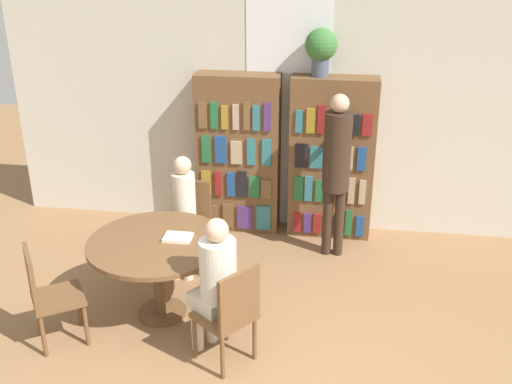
{
  "coord_description": "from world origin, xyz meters",
  "views": [
    {
      "loc": [
        0.61,
        -2.99,
        3.17
      ],
      "look_at": [
        -0.12,
        1.88,
        1.05
      ],
      "focal_mm": 42.0,
      "sensor_mm": 36.0,
      "label": 1
    }
  ],
  "objects_px": {
    "chair_near_camera": "(47,292)",
    "seated_reader_right": "(215,279)",
    "chair_left_side": "(189,220)",
    "bookshelf_right": "(332,159)",
    "flower_vase": "(321,48)",
    "reading_table": "(158,253)",
    "seated_reader_left": "(183,211)",
    "bookshelf_left": "(239,154)",
    "chair_far_side": "(231,312)",
    "librarian_standing": "(337,161)"
  },
  "relations": [
    {
      "from": "reading_table",
      "to": "seated_reader_right",
      "type": "distance_m",
      "value": 0.78
    },
    {
      "from": "bookshelf_left",
      "to": "seated_reader_right",
      "type": "bearing_deg",
      "value": -84.46
    },
    {
      "from": "reading_table",
      "to": "chair_left_side",
      "type": "xyz_separation_m",
      "value": [
        0.03,
        0.95,
        -0.13
      ]
    },
    {
      "from": "flower_vase",
      "to": "chair_far_side",
      "type": "bearing_deg",
      "value": -101.77
    },
    {
      "from": "chair_near_camera",
      "to": "librarian_standing",
      "type": "height_order",
      "value": "librarian_standing"
    },
    {
      "from": "chair_left_side",
      "to": "chair_near_camera",
      "type": "bearing_deg",
      "value": 63.0
    },
    {
      "from": "chair_left_side",
      "to": "chair_far_side",
      "type": "distance_m",
      "value": 1.69
    },
    {
      "from": "chair_near_camera",
      "to": "seated_reader_left",
      "type": "bearing_deg",
      "value": 113.81
    },
    {
      "from": "chair_far_side",
      "to": "seated_reader_left",
      "type": "height_order",
      "value": "seated_reader_left"
    },
    {
      "from": "chair_left_side",
      "to": "seated_reader_right",
      "type": "distance_m",
      "value": 1.55
    },
    {
      "from": "chair_left_side",
      "to": "librarian_standing",
      "type": "xyz_separation_m",
      "value": [
        1.46,
        0.41,
        0.57
      ]
    },
    {
      "from": "bookshelf_right",
      "to": "librarian_standing",
      "type": "distance_m",
      "value": 0.53
    },
    {
      "from": "seated_reader_left",
      "to": "seated_reader_right",
      "type": "bearing_deg",
      "value": 117.21
    },
    {
      "from": "bookshelf_right",
      "to": "seated_reader_right",
      "type": "xyz_separation_m",
      "value": [
        -0.82,
        -2.33,
        -0.19
      ]
    },
    {
      "from": "seated_reader_left",
      "to": "librarian_standing",
      "type": "relative_size",
      "value": 0.7
    },
    {
      "from": "flower_vase",
      "to": "chair_left_side",
      "type": "distance_m",
      "value": 2.22
    },
    {
      "from": "bookshelf_right",
      "to": "chair_far_side",
      "type": "height_order",
      "value": "bookshelf_right"
    },
    {
      "from": "bookshelf_right",
      "to": "seated_reader_left",
      "type": "relative_size",
      "value": 1.47
    },
    {
      "from": "bookshelf_right",
      "to": "librarian_standing",
      "type": "xyz_separation_m",
      "value": [
        0.06,
        -0.5,
        0.16
      ]
    },
    {
      "from": "chair_far_side",
      "to": "seated_reader_right",
      "type": "height_order",
      "value": "seated_reader_right"
    },
    {
      "from": "flower_vase",
      "to": "chair_far_side",
      "type": "height_order",
      "value": "flower_vase"
    },
    {
      "from": "bookshelf_left",
      "to": "chair_far_side",
      "type": "distance_m",
      "value": 2.5
    },
    {
      "from": "chair_left_side",
      "to": "librarian_standing",
      "type": "relative_size",
      "value": 0.5
    },
    {
      "from": "flower_vase",
      "to": "bookshelf_right",
      "type": "bearing_deg",
      "value": -1.59
    },
    {
      "from": "chair_near_camera",
      "to": "seated_reader_right",
      "type": "distance_m",
      "value": 1.41
    },
    {
      "from": "chair_far_side",
      "to": "bookshelf_right",
      "type": "bearing_deg",
      "value": 22.31
    },
    {
      "from": "bookshelf_right",
      "to": "reading_table",
      "type": "bearing_deg",
      "value": -127.53
    },
    {
      "from": "bookshelf_right",
      "to": "seated_reader_right",
      "type": "height_order",
      "value": "bookshelf_right"
    },
    {
      "from": "flower_vase",
      "to": "chair_far_side",
      "type": "relative_size",
      "value": 0.56
    },
    {
      "from": "reading_table",
      "to": "chair_far_side",
      "type": "distance_m",
      "value": 0.96
    },
    {
      "from": "seated_reader_left",
      "to": "seated_reader_right",
      "type": "relative_size",
      "value": 0.99
    },
    {
      "from": "bookshelf_left",
      "to": "chair_far_side",
      "type": "bearing_deg",
      "value": -81.48
    },
    {
      "from": "chair_left_side",
      "to": "seated_reader_right",
      "type": "height_order",
      "value": "seated_reader_right"
    },
    {
      "from": "chair_near_camera",
      "to": "librarian_standing",
      "type": "bearing_deg",
      "value": 95.54
    },
    {
      "from": "flower_vase",
      "to": "librarian_standing",
      "type": "bearing_deg",
      "value": -65.58
    },
    {
      "from": "bookshelf_left",
      "to": "chair_far_side",
      "type": "xyz_separation_m",
      "value": [
        0.36,
        -2.44,
        -0.41
      ]
    },
    {
      "from": "bookshelf_left",
      "to": "librarian_standing",
      "type": "xyz_separation_m",
      "value": [
        1.1,
        -0.5,
        0.16
      ]
    },
    {
      "from": "reading_table",
      "to": "seated_reader_left",
      "type": "xyz_separation_m",
      "value": [
        0.02,
        0.76,
        0.06
      ]
    },
    {
      "from": "bookshelf_left",
      "to": "seated_reader_right",
      "type": "distance_m",
      "value": 2.35
    },
    {
      "from": "bookshelf_right",
      "to": "chair_near_camera",
      "type": "height_order",
      "value": "bookshelf_right"
    },
    {
      "from": "chair_near_camera",
      "to": "seated_reader_right",
      "type": "bearing_deg",
      "value": 58.25
    },
    {
      "from": "seated_reader_left",
      "to": "seated_reader_right",
      "type": "height_order",
      "value": "seated_reader_right"
    },
    {
      "from": "reading_table",
      "to": "chair_far_side",
      "type": "height_order",
      "value": "chair_far_side"
    },
    {
      "from": "flower_vase",
      "to": "reading_table",
      "type": "relative_size",
      "value": 0.4
    },
    {
      "from": "flower_vase",
      "to": "seated_reader_left",
      "type": "height_order",
      "value": "flower_vase"
    },
    {
      "from": "bookshelf_left",
      "to": "seated_reader_left",
      "type": "xyz_separation_m",
      "value": [
        -0.36,
        -1.09,
        -0.22
      ]
    },
    {
      "from": "seated_reader_left",
      "to": "flower_vase",
      "type": "bearing_deg",
      "value": -136.48
    },
    {
      "from": "reading_table",
      "to": "seated_reader_right",
      "type": "xyz_separation_m",
      "value": [
        0.61,
        -0.47,
        0.09
      ]
    },
    {
      "from": "librarian_standing",
      "to": "reading_table",
      "type": "bearing_deg",
      "value": -137.68
    },
    {
      "from": "bookshelf_left",
      "to": "reading_table",
      "type": "xyz_separation_m",
      "value": [
        -0.38,
        -1.86,
        -0.28
      ]
    }
  ]
}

